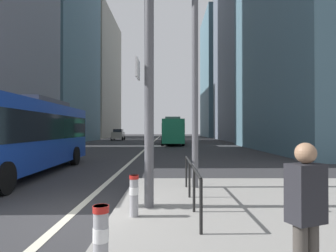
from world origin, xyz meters
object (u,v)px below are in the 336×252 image
car_receding_far (169,135)px  bollard_left (100,240)px  traffic_signal_gantry (65,38)px  pedestrian_waiting (305,212)px  street_lamp_post (194,24)px  car_receding_near (173,135)px  city_bus_blue_oncoming (21,132)px  car_oncoming_mid (118,135)px  bollard_right (133,193)px  city_bus_red_receding (171,130)px

car_receding_far → bollard_left: (-1.11, -44.16, -0.33)m
traffic_signal_gantry → pedestrian_waiting: 6.11m
car_receding_far → street_lamp_post: size_ratio=0.52×
car_receding_near → street_lamp_post: 38.54m
city_bus_blue_oncoming → bollard_left: city_bus_blue_oncoming is taller
car_oncoming_mid → street_lamp_post: size_ratio=0.51×
city_bus_blue_oncoming → car_receding_far: bearing=79.6°
car_oncoming_mid → street_lamp_post: street_lamp_post is taller
car_receding_near → bollard_right: car_receding_near is taller
city_bus_red_receding → pedestrian_waiting: (0.98, -33.95, -0.75)m
city_bus_blue_oncoming → bollard_right: bearing=-48.2°
bollard_left → car_receding_near: bearing=87.7°
car_receding_near → street_lamp_post: size_ratio=0.55×
traffic_signal_gantry → bollard_right: traffic_signal_gantry is taller
city_bus_blue_oncoming → street_lamp_post: size_ratio=1.40×
city_bus_blue_oncoming → street_lamp_post: bearing=-23.9°
pedestrian_waiting → car_oncoming_mid: bearing=102.2°
city_bus_red_receding → bollard_right: (-1.21, -31.03, -1.21)m
bollard_right → pedestrian_waiting: 3.68m
car_oncoming_mid → street_lamp_post: 42.51m
car_receding_far → traffic_signal_gantry: size_ratio=0.70×
car_receding_near → car_oncoming_mid: bearing=163.3°
bollard_right → city_bus_red_receding: bearing=87.8°
city_bus_blue_oncoming → car_oncoming_mid: city_bus_blue_oncoming is taller
city_bus_blue_oncoming → city_bus_red_receding: size_ratio=0.95×
city_bus_blue_oncoming → car_receding_near: 35.90m
city_bus_red_receding → car_receding_far: size_ratio=2.81×
car_oncoming_mid → car_receding_near: same height
city_bus_blue_oncoming → traffic_signal_gantry: 7.01m
car_receding_near → pedestrian_waiting: car_receding_near is taller
pedestrian_waiting → city_bus_red_receding: bearing=91.6°
street_lamp_post → pedestrian_waiting: (0.63, -5.94, -4.20)m
car_oncoming_mid → pedestrian_waiting: 48.22m
city_bus_blue_oncoming → car_oncoming_mid: (-2.51, 38.07, -0.85)m
car_receding_near → car_receding_far: same height
car_oncoming_mid → car_receding_near: (9.66, -2.90, 0.00)m
street_lamp_post → pedestrian_waiting: size_ratio=4.76×
city_bus_blue_oncoming → car_receding_far: (6.50, 35.46, -0.85)m
car_receding_far → bollard_right: (-1.01, -41.60, -0.36)m
car_receding_far → traffic_signal_gantry: traffic_signal_gantry is taller
car_oncoming_mid → traffic_signal_gantry: 44.07m
car_oncoming_mid → car_receding_near: size_ratio=0.92×
city_bus_red_receding → bollard_left: city_bus_red_receding is taller
bollard_left → city_bus_blue_oncoming: bearing=121.8°
car_receding_far → city_bus_blue_oncoming: bearing=-100.4°
car_receding_near → traffic_signal_gantry: size_ratio=0.74×
car_receding_far → street_lamp_post: (0.55, -38.59, 4.29)m
car_receding_near → car_receding_far: bearing=155.8°
car_oncoming_mid → car_receding_near: bearing=-16.7°
car_receding_far → bollard_left: 44.18m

